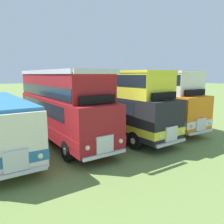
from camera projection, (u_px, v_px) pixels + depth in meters
ground_plane at (0, 153)px, 12.16m from camera, size 200.00×200.00×0.00m
bus_fifth_in_row at (61, 105)px, 14.15m from camera, size 2.71×10.20×4.52m
bus_sixth_in_row at (111, 99)px, 16.21m from camera, size 3.00×11.18×4.49m
bus_seventh_in_row at (149, 96)px, 18.28m from camera, size 2.92×10.13×4.49m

